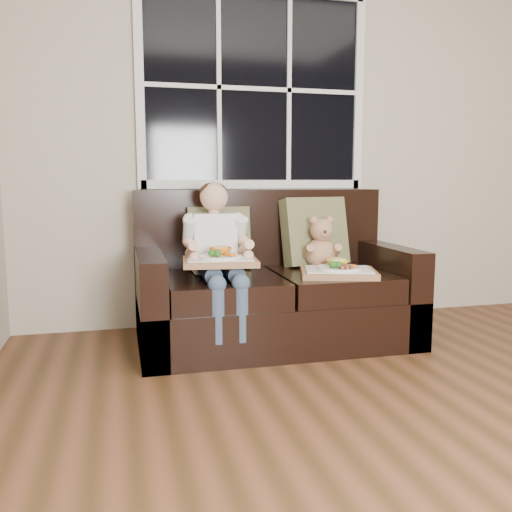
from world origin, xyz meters
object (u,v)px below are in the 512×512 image
object	(u,v)px
tray_right	(338,271)
loveseat	(272,292)
child	(217,244)
teddy_bear	(321,247)
tray_left	(220,259)

from	to	relation	value
tray_right	loveseat	bearing A→B (deg)	155.27
loveseat	tray_right	distance (m)	0.48
child	teddy_bear	distance (m)	0.72
teddy_bear	tray_right	world-z (taller)	teddy_bear
child	tray_right	distance (m)	0.75
teddy_bear	child	bearing A→B (deg)	-165.50
teddy_bear	tray_left	bearing A→B (deg)	-153.77
tray_left	tray_right	world-z (taller)	tray_left
child	tray_left	bearing A→B (deg)	-94.47
teddy_bear	loveseat	bearing A→B (deg)	-175.57
tray_left	tray_right	size ratio (longest dim) A/B	0.86
child	tray_right	bearing A→B (deg)	-13.82
teddy_bear	tray_left	size ratio (longest dim) A/B	0.79
tray_left	tray_right	distance (m)	0.73
child	loveseat	bearing A→B (deg)	17.63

